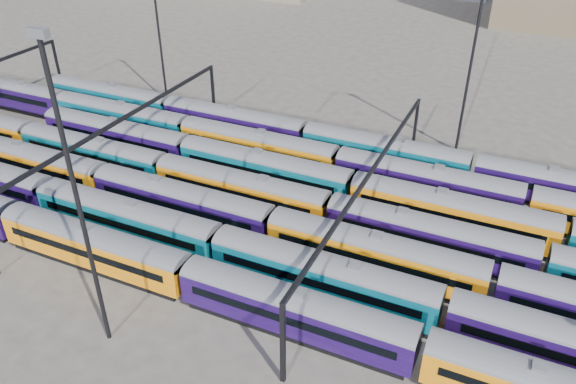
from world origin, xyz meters
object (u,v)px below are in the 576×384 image
at_px(rake_1, 126,216).
at_px(rake_2, 375,250).
at_px(mast_2, 76,195).
at_px(rake_0, 94,243).

distance_m(rake_1, rake_2, 25.15).
height_order(rake_1, rake_2, rake_1).
height_order(rake_2, mast_2, mast_2).
bearing_deg(mast_2, rake_2, 44.32).
bearing_deg(rake_0, mast_2, -44.49).
distance_m(rake_0, rake_1, 5.00).
distance_m(rake_2, mast_2, 26.80).
bearing_deg(rake_2, mast_2, -135.68).
xyz_separation_m(rake_1, mast_2, (7.24, -12.00, 11.20)).
relative_size(rake_1, mast_2, 5.84).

